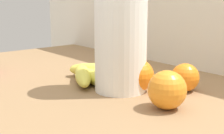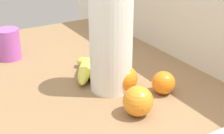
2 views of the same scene
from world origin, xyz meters
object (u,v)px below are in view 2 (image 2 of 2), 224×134
object	(u,v)px
orange_back_right	(163,83)
orange_far_right	(124,79)
banana_bunch	(95,69)
mug	(8,44)
orange_front	(137,101)
paper_towel_roll	(111,44)

from	to	relation	value
orange_back_right	orange_far_right	size ratio (longest dim) A/B	0.87
orange_back_right	banana_bunch	bearing A→B (deg)	-152.19
orange_back_right	mug	distance (m)	0.55
banana_bunch	mug	size ratio (longest dim) A/B	1.93
orange_front	paper_towel_roll	world-z (taller)	paper_towel_roll
orange_front	orange_far_right	world-z (taller)	orange_front
mug	banana_bunch	bearing A→B (deg)	36.54
orange_front	orange_back_right	xyz separation A→B (m)	(-0.05, 0.12, -0.01)
banana_bunch	orange_far_right	size ratio (longest dim) A/B	2.73
orange_front	orange_back_right	size ratio (longest dim) A/B	1.17
orange_front	orange_far_right	distance (m)	0.13
paper_towel_roll	mug	world-z (taller)	paper_towel_roll
orange_back_right	orange_far_right	bearing A→B (deg)	-128.83
orange_front	mug	xyz separation A→B (m)	(-0.51, -0.17, 0.01)
orange_back_right	paper_towel_roll	world-z (taller)	paper_towel_roll
orange_front	mug	world-z (taller)	mug
banana_bunch	orange_back_right	bearing A→B (deg)	27.81
paper_towel_roll	orange_far_right	bearing A→B (deg)	39.84
orange_front	paper_towel_roll	xyz separation A→B (m)	(-0.15, 0.02, 0.10)
banana_bunch	paper_towel_roll	distance (m)	0.16
banana_bunch	orange_back_right	world-z (taller)	orange_back_right
orange_front	orange_far_right	bearing A→B (deg)	161.19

